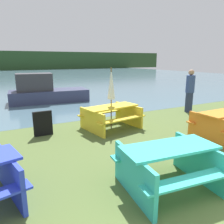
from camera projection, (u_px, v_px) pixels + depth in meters
The scene contains 8 objects.
water at pixel (17, 76), 29.64m from camera, with size 60.00×50.00×0.00m.
far_treeline at pixel (6, 61), 46.28m from camera, with size 80.00×1.60×4.00m.
picnic_table_teal at pixel (169, 163), 3.81m from camera, with size 1.81×1.56×0.79m.
picnic_table_yellow at pixel (111, 115), 7.21m from camera, with size 1.97×1.63×0.75m.
umbrella_white at pixel (111, 84), 6.97m from camera, with size 0.24×0.24×2.00m.
boat at pixel (45, 92), 11.68m from camera, with size 4.17×1.95×1.54m.
person at pixel (190, 91), 9.36m from camera, with size 0.36×0.36×1.82m.
signboard at pixel (43, 124), 6.51m from camera, with size 0.55×0.08×0.75m.
Camera 1 is at (-2.82, -0.72, 2.24)m, focal length 35.00 mm.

